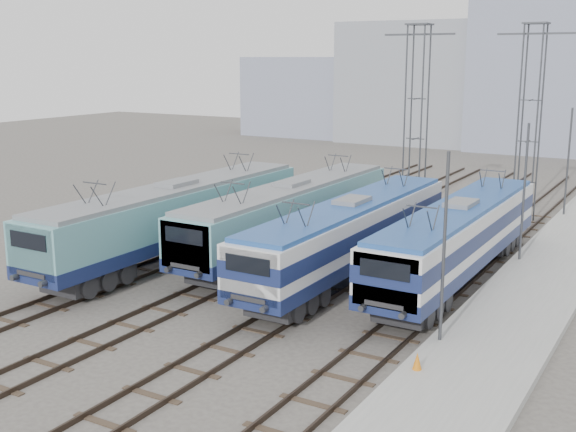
# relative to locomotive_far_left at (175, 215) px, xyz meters

# --- Properties ---
(ground) EXTENTS (160.00, 160.00, 0.00)m
(ground) POSITION_rel_locomotive_far_left_xyz_m (6.75, -6.32, -2.30)
(ground) COLOR #514C47
(platform) EXTENTS (4.00, 70.00, 0.30)m
(platform) POSITION_rel_locomotive_far_left_xyz_m (16.95, 1.68, -2.15)
(platform) COLOR #9E9E99
(platform) RESTS_ON ground
(locomotive_far_left) EXTENTS (2.93, 18.54, 3.49)m
(locomotive_far_left) POSITION_rel_locomotive_far_left_xyz_m (0.00, 0.00, 0.00)
(locomotive_far_left) COLOR navy
(locomotive_far_left) RESTS_ON ground
(locomotive_center_left) EXTENTS (2.81, 17.73, 3.34)m
(locomotive_center_left) POSITION_rel_locomotive_far_left_xyz_m (4.50, 3.75, -0.09)
(locomotive_center_left) COLOR navy
(locomotive_center_left) RESTS_ON ground
(locomotive_center_right) EXTENTS (2.75, 17.36, 3.26)m
(locomotive_center_right) POSITION_rel_locomotive_far_left_xyz_m (9.00, 1.55, -0.08)
(locomotive_center_right) COLOR navy
(locomotive_center_right) RESTS_ON ground
(locomotive_far_right) EXTENTS (2.74, 17.34, 3.26)m
(locomotive_far_right) POSITION_rel_locomotive_far_left_xyz_m (13.50, 3.44, -0.08)
(locomotive_far_right) COLOR navy
(locomotive_far_right) RESTS_ON ground
(catenary_tower_west) EXTENTS (4.50, 1.20, 12.00)m
(catenary_tower_west) POSITION_rel_locomotive_far_left_xyz_m (6.75, 15.68, 4.34)
(catenary_tower_west) COLOR #3F4247
(catenary_tower_west) RESTS_ON ground
(catenary_tower_east) EXTENTS (4.50, 1.20, 12.00)m
(catenary_tower_east) POSITION_rel_locomotive_far_left_xyz_m (13.25, 17.68, 4.34)
(catenary_tower_east) COLOR #3F4247
(catenary_tower_east) RESTS_ON ground
(mast_front) EXTENTS (0.12, 0.12, 7.00)m
(mast_front) POSITION_rel_locomotive_far_left_xyz_m (15.35, -4.32, 1.20)
(mast_front) COLOR #3F4247
(mast_front) RESTS_ON ground
(mast_mid) EXTENTS (0.12, 0.12, 7.00)m
(mast_mid) POSITION_rel_locomotive_far_left_xyz_m (15.35, 7.68, 1.20)
(mast_mid) COLOR #3F4247
(mast_mid) RESTS_ON ground
(mast_rear) EXTENTS (0.12, 0.12, 7.00)m
(mast_rear) POSITION_rel_locomotive_far_left_xyz_m (15.35, 19.68, 1.20)
(mast_rear) COLOR #3F4247
(mast_rear) RESTS_ON ground
(safety_cone) EXTENTS (0.30, 0.30, 0.57)m
(safety_cone) POSITION_rel_locomotive_far_left_xyz_m (15.53, -7.08, -1.72)
(safety_cone) COLOR orange
(safety_cone) RESTS_ON platform
(building_west) EXTENTS (18.00, 12.00, 14.00)m
(building_west) POSITION_rel_locomotive_far_left_xyz_m (-7.25, 55.68, 4.70)
(building_west) COLOR gray
(building_west) RESTS_ON ground
(building_far_west) EXTENTS (14.00, 10.00, 10.00)m
(building_far_west) POSITION_rel_locomotive_far_left_xyz_m (-23.25, 55.68, 2.70)
(building_far_west) COLOR #848BA3
(building_far_west) RESTS_ON ground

